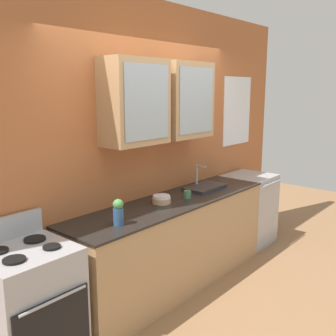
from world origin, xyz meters
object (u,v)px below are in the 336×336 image
at_px(cup_near_sink, 187,194).
at_px(dishwasher, 248,209).
at_px(sink_faucet, 204,186).
at_px(bowl_stack, 161,199).
at_px(vase, 118,212).
at_px(stove_range, 30,309).

distance_m(cup_near_sink, dishwasher, 1.48).
relative_size(sink_faucet, cup_near_sink, 4.57).
height_order(bowl_stack, dishwasher, bowl_stack).
height_order(sink_faucet, vase, sink_faucet).
xyz_separation_m(bowl_stack, cup_near_sink, (0.30, -0.09, 0.00)).
bearing_deg(dishwasher, sink_faucet, 176.76).
distance_m(sink_faucet, dishwasher, 1.06).
bearing_deg(bowl_stack, vase, -168.10).
bearing_deg(stove_range, bowl_stack, 1.33).
xyz_separation_m(sink_faucet, cup_near_sink, (-0.45, -0.10, 0.02)).
distance_m(sink_faucet, bowl_stack, 0.75).
xyz_separation_m(stove_range, vase, (0.77, -0.11, 0.56)).
relative_size(cup_near_sink, dishwasher, 0.12).
xyz_separation_m(vase, cup_near_sink, (1.00, 0.06, -0.07)).
bearing_deg(vase, sink_faucet, 6.40).
distance_m(sink_faucet, vase, 1.46).
bearing_deg(vase, bowl_stack, 11.90).
height_order(vase, dishwasher, vase).
height_order(bowl_stack, vase, vase).
relative_size(stove_range, dishwasher, 1.20).
relative_size(bowl_stack, dishwasher, 0.20).
height_order(sink_faucet, bowl_stack, sink_faucet).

